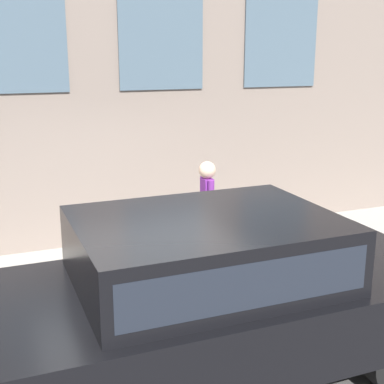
{
  "coord_description": "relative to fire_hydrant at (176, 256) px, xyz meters",
  "views": [
    {
      "loc": [
        -5.67,
        1.67,
        3.13
      ],
      "look_at": [
        0.69,
        -0.88,
        1.35
      ],
      "focal_mm": 50.0,
      "sensor_mm": 36.0,
      "label": 1
    }
  ],
  "objects": [
    {
      "name": "ground_plane",
      "position": [
        -0.41,
        0.54,
        -0.59
      ],
      "size": [
        80.0,
        80.0,
        0.0
      ],
      "primitive_type": "plane",
      "color": "#514F4C"
    },
    {
      "name": "sidewalk",
      "position": [
        0.8,
        0.54,
        -0.51
      ],
      "size": [
        2.41,
        60.0,
        0.17
      ],
      "color": "#B2ADA3",
      "rests_on": "ground_plane"
    },
    {
      "name": "building_facade",
      "position": [
        2.15,
        0.54,
        3.1
      ],
      "size": [
        0.33,
        40.0,
        7.37
      ],
      "color": "gray",
      "rests_on": "ground_plane"
    },
    {
      "name": "fire_hydrant",
      "position": [
        0.0,
        0.0,
        0.0
      ],
      "size": [
        0.31,
        0.43,
        0.82
      ],
      "color": "#2D7260",
      "rests_on": "sidewalk"
    },
    {
      "name": "person",
      "position": [
        0.57,
        -0.69,
        0.49
      ],
      "size": [
        0.37,
        0.24,
        1.51
      ],
      "rotation": [
        0.0,
        0.0,
        -2.6
      ],
      "color": "#232328",
      "rests_on": "sidewalk"
    },
    {
      "name": "parked_car_black_near",
      "position": [
        -1.67,
        0.3,
        0.31
      ],
      "size": [
        2.09,
        5.09,
        1.64
      ],
      "color": "black",
      "rests_on": "ground_plane"
    }
  ]
}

